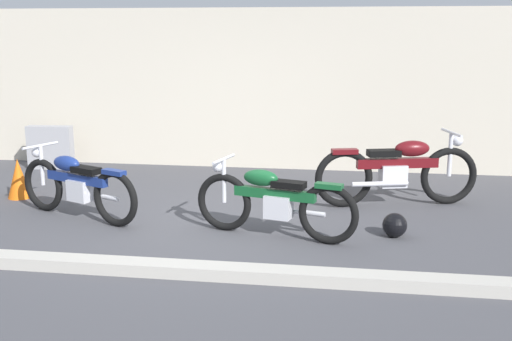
% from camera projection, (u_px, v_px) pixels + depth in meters
% --- Properties ---
extents(ground_plane, '(40.00, 40.00, 0.00)m').
position_uv_depth(ground_plane, '(204.00, 225.00, 7.41)').
color(ground_plane, '#47474C').
extents(building_wall, '(18.00, 0.30, 2.65)m').
position_uv_depth(building_wall, '(248.00, 89.00, 10.39)').
color(building_wall, beige).
rests_on(building_wall, ground_plane).
extents(curb_strip, '(18.00, 0.24, 0.12)m').
position_uv_depth(curb_strip, '(166.00, 269.00, 5.89)').
color(curb_strip, '#B7B2A8').
rests_on(curb_strip, ground_plane).
extents(stone_marker, '(0.76, 0.24, 0.73)m').
position_uv_depth(stone_marker, '(50.00, 147.00, 10.40)').
color(stone_marker, '#9E9EA3').
rests_on(stone_marker, ground_plane).
extents(helmet, '(0.28, 0.28, 0.28)m').
position_uv_depth(helmet, '(395.00, 225.00, 6.95)').
color(helmet, black).
rests_on(helmet, ground_plane).
extents(traffic_cone, '(0.32, 0.32, 0.55)m').
position_uv_depth(traffic_cone, '(19.00, 178.00, 8.58)').
color(traffic_cone, orange).
rests_on(traffic_cone, ground_plane).
extents(motorcycle_green, '(1.89, 0.70, 0.86)m').
position_uv_depth(motorcycle_green, '(273.00, 201.00, 6.90)').
color(motorcycle_green, black).
rests_on(motorcycle_green, ground_plane).
extents(motorcycle_blue, '(1.82, 0.93, 0.87)m').
position_uv_depth(motorcycle_blue, '(77.00, 185.00, 7.61)').
color(motorcycle_blue, black).
rests_on(motorcycle_blue, ground_plane).
extents(motorcycle_maroon, '(2.16, 0.80, 0.99)m').
position_uv_depth(motorcycle_maroon, '(398.00, 171.00, 8.15)').
color(motorcycle_maroon, black).
rests_on(motorcycle_maroon, ground_plane).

